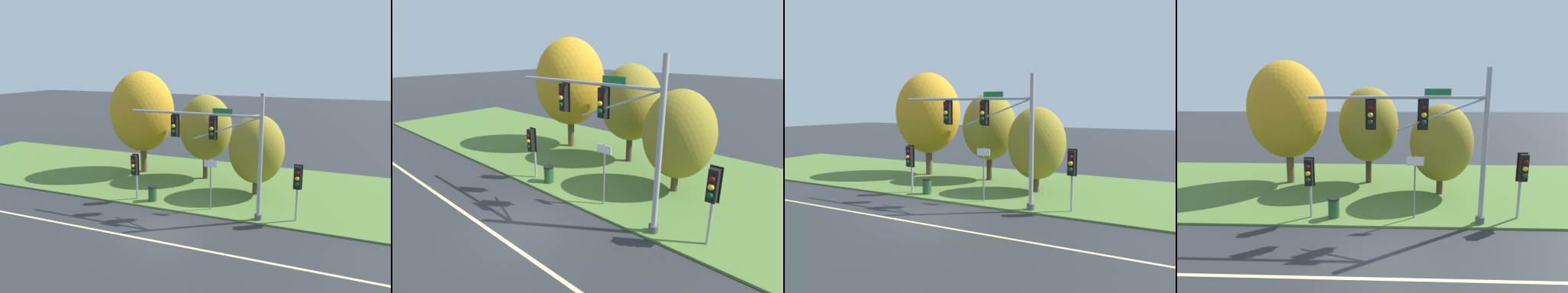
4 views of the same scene
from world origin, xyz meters
TOP-DOWN VIEW (x-y plane):
  - ground_plane at (0.00, 0.00)m, footprint 160.00×160.00m
  - lane_stripe at (0.00, -1.20)m, footprint 36.00×0.16m
  - grass_verge at (0.00, 8.25)m, footprint 48.00×11.50m
  - traffic_signal_mast at (2.31, 2.98)m, footprint 7.75×0.49m
  - pedestrian_signal_near_kerb at (-3.26, 3.20)m, footprint 0.46×0.55m
  - pedestrian_signal_further_along at (6.34, 3.42)m, footprint 0.46×0.55m
  - route_sign_post at (1.54, 3.44)m, footprint 0.77×0.08m
  - tree_nearest_road at (-5.90, 8.89)m, footprint 4.81×4.81m
  - tree_left_of_mast at (-0.85, 9.02)m, footprint 3.73×3.73m
  - tree_behind_signpost at (3.34, 6.95)m, footprint 3.49×3.49m
  - trash_bin at (-2.20, 3.40)m, footprint 0.56×0.56m

SIDE VIEW (x-z plane):
  - ground_plane at x=0.00m, z-range 0.00..0.00m
  - lane_stripe at x=0.00m, z-range 0.00..0.01m
  - grass_verge at x=0.00m, z-range 0.00..0.10m
  - trash_bin at x=-2.20m, z-range 0.11..1.04m
  - route_sign_post at x=1.54m, z-range 0.50..3.45m
  - pedestrian_signal_near_kerb at x=-3.26m, z-range 0.72..3.60m
  - pedestrian_signal_further_along at x=6.34m, z-range 0.80..3.92m
  - tree_behind_signpost at x=3.34m, z-range 0.48..5.63m
  - tree_left_of_mast at x=-0.85m, z-range 0.80..6.90m
  - traffic_signal_mast at x=2.31m, z-range 0.90..7.69m
  - tree_nearest_road at x=-5.90m, z-range 0.92..8.60m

